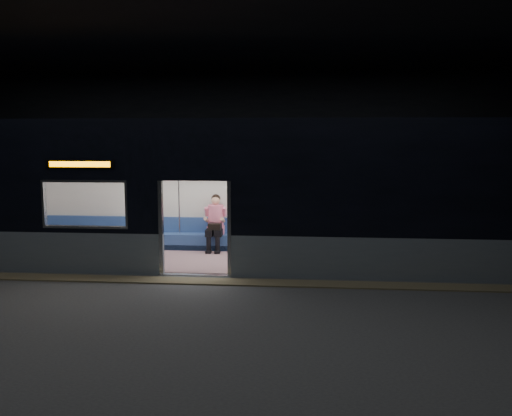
# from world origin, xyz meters

# --- Properties ---
(station_floor) EXTENTS (24.00, 14.00, 0.01)m
(station_floor) POSITION_xyz_m (0.00, 0.00, -0.01)
(station_floor) COLOR #47494C
(station_floor) RESTS_ON ground
(station_envelope) EXTENTS (24.00, 14.00, 5.00)m
(station_envelope) POSITION_xyz_m (0.00, 0.00, 3.66)
(station_envelope) COLOR black
(station_envelope) RESTS_ON station_floor
(tactile_strip) EXTENTS (22.80, 0.50, 0.03)m
(tactile_strip) POSITION_xyz_m (0.00, 0.55, 0.01)
(tactile_strip) COLOR #8C7F59
(tactile_strip) RESTS_ON station_floor
(metro_car) EXTENTS (18.00, 3.04, 3.35)m
(metro_car) POSITION_xyz_m (-0.00, 2.54, 1.85)
(metro_car) COLOR #8895A2
(metro_car) RESTS_ON station_floor
(passenger) EXTENTS (0.43, 0.75, 1.45)m
(passenger) POSITION_xyz_m (0.02, 3.55, 0.83)
(passenger) COLOR black
(passenger) RESTS_ON metro_car
(handbag) EXTENTS (0.39, 0.36, 0.16)m
(handbag) POSITION_xyz_m (0.05, 3.30, 0.70)
(handbag) COLOR black
(handbag) RESTS_ON passenger
(transit_map) EXTENTS (1.10, 0.03, 0.72)m
(transit_map) POSITION_xyz_m (3.73, 3.85, 1.51)
(transit_map) COLOR white
(transit_map) RESTS_ON metro_car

